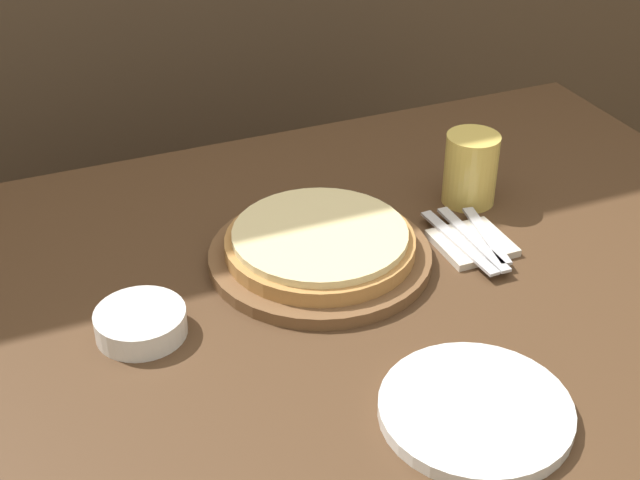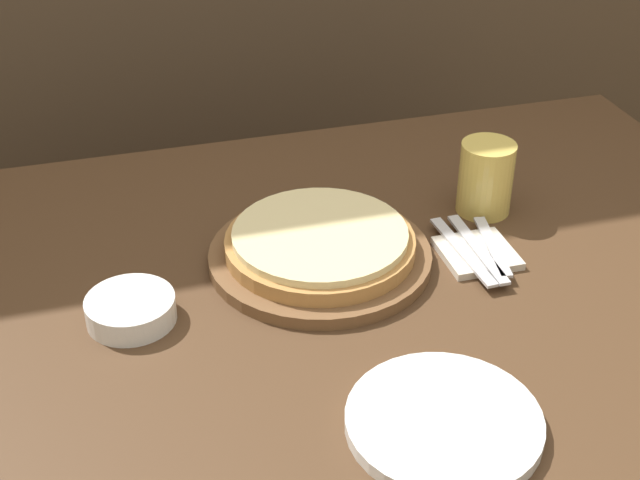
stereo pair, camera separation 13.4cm
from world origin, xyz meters
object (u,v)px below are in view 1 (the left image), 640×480
object	(u,v)px
beer_glass	(471,166)
dinner_plate	(475,410)
pizza_on_board	(320,248)
spoon	(486,235)
fork	(459,242)
dinner_knife	(472,238)
side_bowl	(141,323)

from	to	relation	value
beer_glass	dinner_plate	xyz separation A→B (m)	(-0.26, -0.46, -0.06)
pizza_on_board	spoon	world-z (taller)	pizza_on_board
fork	dinner_knife	bearing A→B (deg)	0.00
pizza_on_board	spoon	size ratio (longest dim) A/B	2.03
dinner_plate	side_bowl	bearing A→B (deg)	137.00
fork	beer_glass	bearing A→B (deg)	53.94
fork	dinner_knife	xyz separation A→B (m)	(0.03, 0.00, 0.00)
pizza_on_board	fork	world-z (taller)	pizza_on_board
side_bowl	fork	bearing A→B (deg)	1.66
beer_glass	side_bowl	bearing A→B (deg)	-166.68
beer_glass	dinner_plate	bearing A→B (deg)	-119.68
beer_glass	side_bowl	xyz separation A→B (m)	(-0.60, -0.14, -0.05)
dinner_plate	spoon	distance (m)	0.39
beer_glass	pizza_on_board	bearing A→B (deg)	-166.18
pizza_on_board	beer_glass	size ratio (longest dim) A/B	2.78
dinner_plate	dinner_knife	world-z (taller)	dinner_plate
spoon	pizza_on_board	bearing A→B (deg)	168.86
dinner_plate	spoon	world-z (taller)	dinner_plate
dinner_plate	spoon	bearing A→B (deg)	56.54
beer_glass	fork	size ratio (longest dim) A/B	0.62
dinner_plate	fork	world-z (taller)	dinner_plate
pizza_on_board	fork	xyz separation A→B (m)	(0.21, -0.05, -0.01)
beer_glass	side_bowl	world-z (taller)	beer_glass
beer_glass	spoon	size ratio (longest dim) A/B	0.73
beer_glass	side_bowl	size ratio (longest dim) A/B	0.98
dinner_knife	beer_glass	bearing A→B (deg)	62.04
pizza_on_board	side_bowl	distance (m)	0.30
pizza_on_board	spoon	bearing A→B (deg)	-11.14
dinner_knife	side_bowl	bearing A→B (deg)	-178.42
pizza_on_board	dinner_plate	world-z (taller)	pizza_on_board
dinner_plate	dinner_knife	size ratio (longest dim) A/B	1.21
dinner_plate	dinner_knife	distance (m)	0.38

